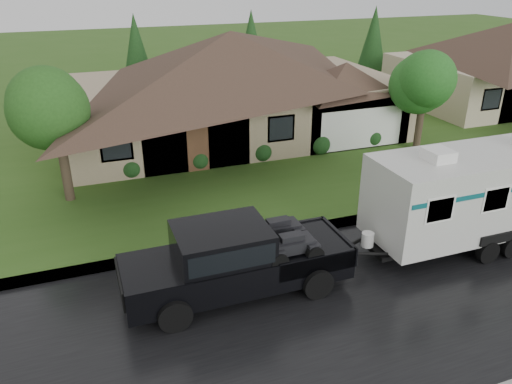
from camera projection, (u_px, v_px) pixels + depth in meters
ground at (305, 268)px, 16.14m from camera, size 140.00×140.00×0.00m
road at (334, 304)px, 14.43m from camera, size 140.00×8.00×0.01m
curb at (278, 234)px, 18.03m from camera, size 140.00×0.50×0.15m
lawn at (195, 132)px, 28.91m from camera, size 140.00×26.00×0.15m
house_main at (237, 72)px, 27.17m from camera, size 19.44×10.80×6.90m
tree_left_green at (55, 110)px, 18.97m from camera, size 3.26×3.26×5.39m
tree_right_green at (425, 83)px, 24.61m from camera, size 3.02×3.02×5.01m
shrub_row at (261, 150)px, 24.43m from camera, size 13.60×1.00×1.00m
pickup_truck at (233, 258)px, 14.51m from camera, size 6.66×2.53×2.22m
travel_trailer at (480, 191)px, 16.94m from camera, size 8.21×2.88×3.68m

